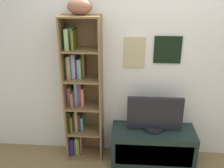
{
  "coord_description": "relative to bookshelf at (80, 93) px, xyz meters",
  "views": [
    {
      "loc": [
        -0.13,
        -1.78,
        2.1
      ],
      "look_at": [
        -0.32,
        0.85,
        1.05
      ],
      "focal_mm": 40.36,
      "sensor_mm": 36.0,
      "label": 1
    }
  ],
  "objects": [
    {
      "name": "bookshelf",
      "position": [
        0.0,
        0.0,
        0.0
      ],
      "size": [
        0.45,
        0.3,
        1.79
      ],
      "color": "brown",
      "rests_on": "ground"
    },
    {
      "name": "football",
      "position": [
        0.05,
        -0.03,
        1.0
      ],
      "size": [
        0.28,
        0.18,
        0.17
      ],
      "primitive_type": "ellipsoid",
      "rotation": [
        0.0,
        0.0,
        -0.04
      ],
      "color": "brown",
      "rests_on": "bookshelf"
    },
    {
      "name": "tv_stand",
      "position": [
        0.9,
        -0.1,
        -0.65
      ],
      "size": [
        1.01,
        0.42,
        0.44
      ],
      "color": "black",
      "rests_on": "ground"
    },
    {
      "name": "television",
      "position": [
        0.9,
        -0.1,
        -0.22
      ],
      "size": [
        0.66,
        0.22,
        0.44
      ],
      "color": "black",
      "rests_on": "tv_stand"
    },
    {
      "name": "back_wall",
      "position": [
        0.72,
        0.14,
        0.3
      ],
      "size": [
        4.8,
        0.08,
        2.35
      ],
      "color": "silver",
      "rests_on": "ground"
    }
  ]
}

